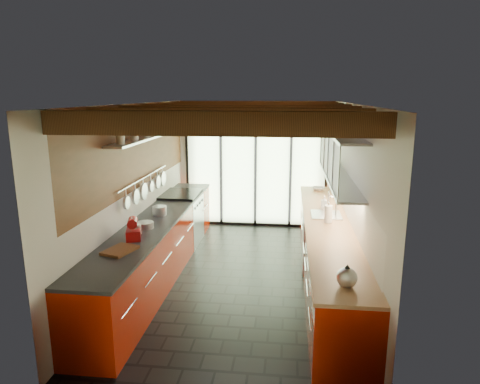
{
  "coord_description": "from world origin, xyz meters",
  "views": [
    {
      "loc": [
        0.69,
        -6.03,
        2.74
      ],
      "look_at": [
        -0.06,
        0.4,
        1.25
      ],
      "focal_mm": 32.0,
      "sensor_mm": 36.0,
      "label": 1
    }
  ],
  "objects": [
    {
      "name": "ground",
      "position": [
        0.0,
        0.0,
        0.0
      ],
      "size": [
        5.5,
        5.5,
        0.0
      ],
      "primitive_type": "plane",
      "color": "black",
      "rests_on": "ground"
    },
    {
      "name": "room_shell",
      "position": [
        0.0,
        0.0,
        1.65
      ],
      "size": [
        5.5,
        5.5,
        5.5
      ],
      "color": "silver",
      "rests_on": "ground"
    },
    {
      "name": "ceiling_beams",
      "position": [
        -0.0,
        0.38,
        2.46
      ],
      "size": [
        3.14,
        5.06,
        4.9
      ],
      "color": "#593316",
      "rests_on": "ground"
    },
    {
      "name": "glass_door",
      "position": [
        0.0,
        2.69,
        1.66
      ],
      "size": [
        2.95,
        0.1,
        2.9
      ],
      "color": "#C6EAAD",
      "rests_on": "ground"
    },
    {
      "name": "left_counter",
      "position": [
        -1.28,
        0.0,
        0.46
      ],
      "size": [
        0.68,
        5.0,
        0.92
      ],
      "color": "#A41802",
      "rests_on": "ground"
    },
    {
      "name": "range_stove",
      "position": [
        -1.28,
        1.45,
        0.47
      ],
      "size": [
        0.66,
        0.9,
        0.97
      ],
      "color": "silver",
      "rests_on": "ground"
    },
    {
      "name": "right_counter",
      "position": [
        1.27,
        0.0,
        0.46
      ],
      "size": [
        0.68,
        5.0,
        0.92
      ],
      "color": "#A41802",
      "rests_on": "ground"
    },
    {
      "name": "sink_assembly",
      "position": [
        1.29,
        0.4,
        0.96
      ],
      "size": [
        0.45,
        0.52,
        0.43
      ],
      "color": "silver",
      "rests_on": "right_counter"
    },
    {
      "name": "upper_cabinets_right",
      "position": [
        1.43,
        0.3,
        1.85
      ],
      "size": [
        0.34,
        3.0,
        3.0
      ],
      "color": "silver",
      "rests_on": "ground"
    },
    {
      "name": "left_wall_fixtures",
      "position": [
        -1.47,
        0.25,
        1.8
      ],
      "size": [
        0.28,
        2.6,
        0.96
      ],
      "color": "silver",
      "rests_on": "ground"
    },
    {
      "name": "stand_mixer",
      "position": [
        -1.27,
        -0.98,
        1.03
      ],
      "size": [
        0.26,
        0.35,
        0.29
      ],
      "color": "#B20E10",
      "rests_on": "left_counter"
    },
    {
      "name": "pot_large",
      "position": [
        -1.27,
        0.12,
        0.99
      ],
      "size": [
        0.26,
        0.26,
        0.14
      ],
      "primitive_type": "cylinder",
      "rotation": [
        0.0,
        0.0,
        0.24
      ],
      "color": "silver",
      "rests_on": "left_counter"
    },
    {
      "name": "pot_small",
      "position": [
        -1.27,
        -0.56,
        0.96
      ],
      "size": [
        0.25,
        0.25,
        0.09
      ],
      "primitive_type": "cylinder",
      "rotation": [
        0.0,
        0.0,
        -0.06
      ],
      "color": "silver",
      "rests_on": "left_counter"
    },
    {
      "name": "cutting_board",
      "position": [
        -1.27,
        -1.46,
        0.94
      ],
      "size": [
        0.38,
        0.46,
        0.03
      ],
      "primitive_type": "cube",
      "rotation": [
        0.0,
        0.0,
        -0.3
      ],
      "color": "brown",
      "rests_on": "left_counter"
    },
    {
      "name": "kettle",
      "position": [
        1.27,
        -2.11,
        1.02
      ],
      "size": [
        0.21,
        0.25,
        0.24
      ],
      "color": "silver",
      "rests_on": "right_counter"
    },
    {
      "name": "paper_towel",
      "position": [
        1.27,
        0.0,
        1.05
      ],
      "size": [
        0.12,
        0.12,
        0.3
      ],
      "color": "white",
      "rests_on": "right_counter"
    },
    {
      "name": "soap_bottle",
      "position": [
        1.27,
        0.77,
        1.03
      ],
      "size": [
        0.11,
        0.11,
        0.22
      ],
      "primitive_type": "imported",
      "rotation": [
        0.0,
        0.0,
        -0.11
      ],
      "color": "silver",
      "rests_on": "right_counter"
    },
    {
      "name": "bowl",
      "position": [
        1.27,
        2.16,
        0.95
      ],
      "size": [
        0.28,
        0.28,
        0.06
      ],
      "primitive_type": "imported",
      "rotation": [
        0.0,
        0.0,
        -0.15
      ],
      "color": "silver",
      "rests_on": "right_counter"
    }
  ]
}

